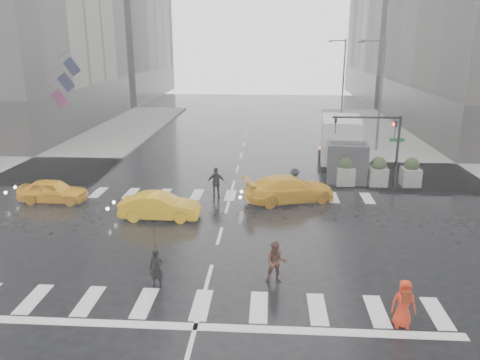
# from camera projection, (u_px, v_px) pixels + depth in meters

# --- Properties ---
(ground) EXTENTS (120.00, 120.00, 0.00)m
(ground) POSITION_uv_depth(u_px,v_px,m) (220.00, 236.00, 21.95)
(ground) COLOR black
(ground) RESTS_ON ground
(sidewalk_nw) EXTENTS (35.00, 35.00, 0.15)m
(sidewalk_nw) POSITION_uv_depth(u_px,v_px,m) (14.00, 147.00, 39.87)
(sidewalk_nw) COLOR gray
(sidewalk_nw) RESTS_ON ground
(road_markings) EXTENTS (18.00, 48.00, 0.01)m
(road_markings) POSITION_uv_depth(u_px,v_px,m) (220.00, 236.00, 21.95)
(road_markings) COLOR silver
(road_markings) RESTS_ON ground
(traffic_signal_pole) EXTENTS (4.45, 0.42, 4.50)m
(traffic_signal_pole) POSITION_uv_depth(u_px,v_px,m) (382.00, 137.00, 28.12)
(traffic_signal_pole) COLOR black
(traffic_signal_pole) RESTS_ON ground
(street_lamp_near) EXTENTS (2.15, 0.22, 9.00)m
(street_lamp_near) POSITION_uv_depth(u_px,v_px,m) (379.00, 91.00, 37.06)
(street_lamp_near) COLOR #59595B
(street_lamp_near) RESTS_ON ground
(street_lamp_far) EXTENTS (2.15, 0.22, 9.00)m
(street_lamp_far) POSITION_uv_depth(u_px,v_px,m) (343.00, 74.00, 56.19)
(street_lamp_far) COLOR #59595B
(street_lamp_far) RESTS_ON ground
(planter_west) EXTENTS (1.10, 1.10, 1.80)m
(planter_west) POSITION_uv_depth(u_px,v_px,m) (345.00, 171.00, 29.07)
(planter_west) COLOR gray
(planter_west) RESTS_ON ground
(planter_mid) EXTENTS (1.10, 1.10, 1.80)m
(planter_mid) POSITION_uv_depth(u_px,v_px,m) (378.00, 172.00, 28.95)
(planter_mid) COLOR gray
(planter_mid) RESTS_ON ground
(planter_east) EXTENTS (1.10, 1.10, 1.80)m
(planter_east) POSITION_uv_depth(u_px,v_px,m) (411.00, 173.00, 28.82)
(planter_east) COLOR gray
(planter_east) RESTS_ON ground
(flag_cluster) EXTENTS (2.87, 3.06, 4.69)m
(flag_cluster) POSITION_uv_depth(u_px,v_px,m) (63.00, 80.00, 38.95)
(flag_cluster) COLOR #59595B
(flag_cluster) RESTS_ON ground
(pedestrian_black) EXTENTS (1.04, 1.05, 2.43)m
(pedestrian_black) POSITION_uv_depth(u_px,v_px,m) (155.00, 245.00, 16.95)
(pedestrian_black) COLOR black
(pedestrian_black) RESTS_ON ground
(pedestrian_brown) EXTENTS (0.80, 0.63, 1.64)m
(pedestrian_brown) POSITION_uv_depth(u_px,v_px,m) (276.00, 262.00, 17.53)
(pedestrian_brown) COLOR #4E291B
(pedestrian_brown) RESTS_ON ground
(pedestrian_orange) EXTENTS (0.81, 0.55, 1.61)m
(pedestrian_orange) POSITION_uv_depth(u_px,v_px,m) (404.00, 303.00, 14.80)
(pedestrian_orange) COLOR red
(pedestrian_orange) RESTS_ON ground
(pedestrian_far_a) EXTENTS (1.07, 0.66, 1.81)m
(pedestrian_far_a) POSITION_uv_depth(u_px,v_px,m) (216.00, 183.00, 27.01)
(pedestrian_far_a) COLOR black
(pedestrian_far_a) RESTS_ON ground
(pedestrian_far_b) EXTENTS (1.29, 1.07, 1.74)m
(pedestrian_far_b) POSITION_uv_depth(u_px,v_px,m) (295.00, 183.00, 27.13)
(pedestrian_far_b) COLOR black
(pedestrian_far_b) RESTS_ON ground
(taxi_front) EXTENTS (3.85, 1.58, 1.31)m
(taxi_front) POSITION_uv_depth(u_px,v_px,m) (53.00, 191.00, 26.39)
(taxi_front) COLOR #FFB30D
(taxi_front) RESTS_ON ground
(taxi_mid) EXTENTS (4.08, 1.44, 1.34)m
(taxi_mid) POSITION_uv_depth(u_px,v_px,m) (160.00, 206.00, 23.87)
(taxi_mid) COLOR #FFB30D
(taxi_mid) RESTS_ON ground
(taxi_rear) EXTENTS (4.97, 3.43, 1.49)m
(taxi_rear) POSITION_uv_depth(u_px,v_px,m) (290.00, 189.00, 26.46)
(taxi_rear) COLOR #FFB30D
(taxi_rear) RESTS_ON ground
(box_truck) EXTENTS (2.58, 6.87, 3.65)m
(box_truck) POSITION_uv_depth(u_px,v_px,m) (342.00, 145.00, 31.95)
(box_truck) COLOR silver
(box_truck) RESTS_ON ground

